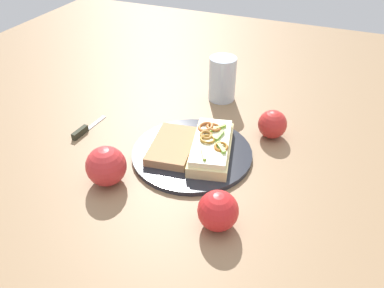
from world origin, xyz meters
name	(u,v)px	position (x,y,z in m)	size (l,w,h in m)	color
ground_plane	(192,155)	(0.00, 0.00, 0.00)	(2.00, 2.00, 0.00)	#8C6E4D
plate	(192,153)	(0.00, 0.00, 0.01)	(0.27, 0.27, 0.01)	#262830
sandwich	(211,146)	(-0.01, 0.04, 0.03)	(0.20, 0.12, 0.05)	beige
bread_slice_side	(173,146)	(0.01, -0.04, 0.02)	(0.15, 0.09, 0.02)	tan
apple_0	(106,166)	(0.15, -0.13, 0.04)	(0.08, 0.08, 0.08)	red
apple_1	(218,211)	(0.18, 0.12, 0.04)	(0.07, 0.07, 0.07)	red
apple_2	(272,124)	(-0.14, 0.15, 0.03)	(0.07, 0.07, 0.07)	red
drinking_glass	(222,79)	(-0.27, -0.02, 0.06)	(0.07, 0.07, 0.12)	silver
knife	(84,130)	(0.02, -0.28, 0.01)	(0.12, 0.02, 0.02)	silver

